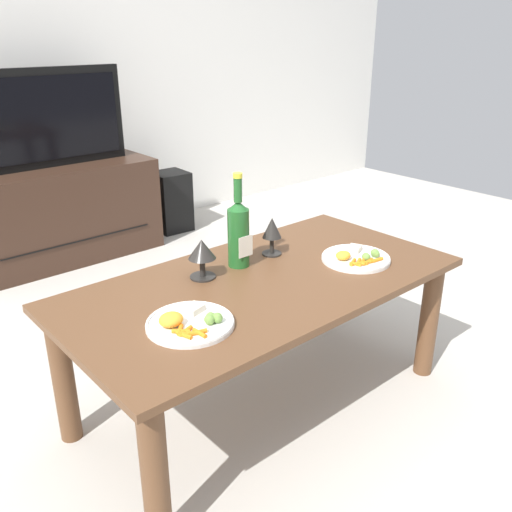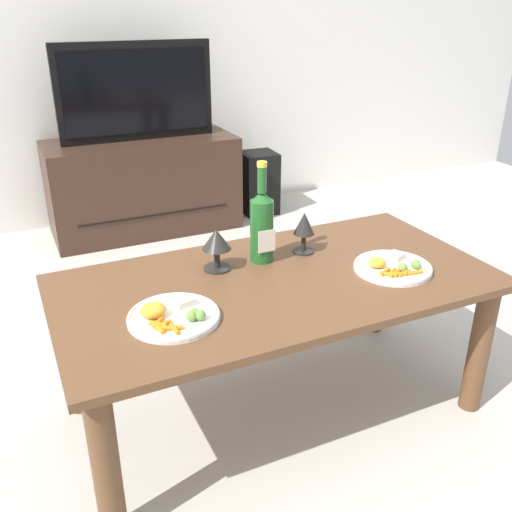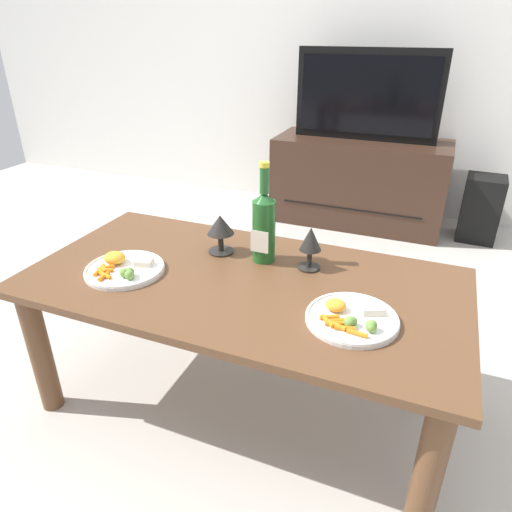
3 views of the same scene
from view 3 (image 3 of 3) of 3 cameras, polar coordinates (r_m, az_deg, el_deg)
name	(u,v)px [view 3 (image 3 of 3)]	position (r m, az deg, el deg)	size (l,w,h in m)	color
ground_plane	(244,398)	(1.71, -1.56, -17.27)	(6.40, 6.40, 0.00)	#B7B2A8
back_wall	(379,4)	(3.29, 15.12, 28.00)	(6.40, 0.10, 2.60)	silver
dining_table	(242,301)	(1.45, -1.75, -5.66)	(1.34, 0.68, 0.49)	brown
tv_stand	(359,182)	(3.10, 12.65, 9.01)	(1.08, 0.46, 0.55)	#382319
tv_screen	(368,95)	(2.98, 13.72, 18.87)	(0.87, 0.05, 0.53)	black
floor_speaker	(481,209)	(3.09, 26.18, 5.32)	(0.22, 0.22, 0.39)	black
wine_bottle	(264,224)	(1.47, 0.99, 4.00)	(0.08, 0.08, 0.33)	#1E5923
goblet_left	(220,227)	(1.54, -4.47, 3.61)	(0.09, 0.09, 0.13)	black
goblet_right	(310,242)	(1.44, 6.80, 1.80)	(0.07, 0.07, 0.14)	black
dinner_plate_left	(124,268)	(1.50, -16.14, -1.45)	(0.25, 0.25, 0.05)	white
dinner_plate_right	(352,318)	(1.24, 11.82, -7.53)	(0.25, 0.25, 0.04)	white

